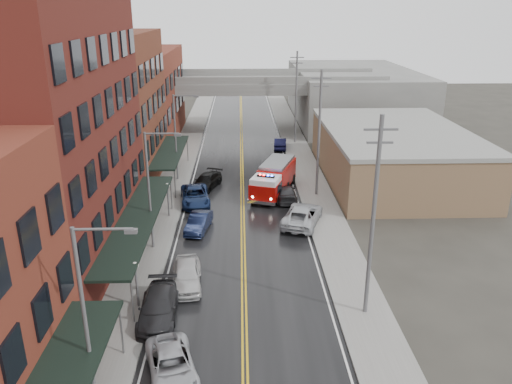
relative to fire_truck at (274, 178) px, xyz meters
name	(u,v)px	position (x,y,z in m)	size (l,w,h in m)	color
road	(243,216)	(-3.06, -5.67, -1.59)	(11.00, 160.00, 0.02)	black
sidewalk_left	(159,216)	(-10.36, -5.67, -1.53)	(3.00, 160.00, 0.15)	slate
sidewalk_right	(326,214)	(4.24, -5.67, -1.53)	(3.00, 160.00, 0.15)	slate
curb_left	(178,216)	(-8.71, -5.67, -1.53)	(0.30, 160.00, 0.15)	gray
curb_right	(307,215)	(2.59, -5.67, -1.53)	(0.30, 160.00, 0.15)	gray
brick_building_b	(45,136)	(-16.36, -12.67, 7.40)	(9.00, 20.00, 18.00)	#511915
brick_building_c	(110,109)	(-16.36, 4.83, 5.90)	(9.00, 15.00, 15.00)	brown
brick_building_far	(143,95)	(-16.36, 22.33, 4.40)	(9.00, 20.00, 12.00)	maroon
tan_building	(393,155)	(12.94, 4.33, 0.90)	(14.00, 22.00, 5.00)	brown
right_far_block	(353,95)	(14.94, 34.33, 2.40)	(18.00, 30.00, 8.00)	slate
awning_1	(139,217)	(-10.55, -12.67, 1.39)	(2.60, 18.00, 3.09)	black
awning_2	(170,152)	(-10.55, 4.83, 1.38)	(2.60, 13.00, 3.09)	black
globe_lamp_1	(136,274)	(-9.46, -19.67, 0.71)	(0.44, 0.44, 3.12)	#59595B
globe_lamp_2	(168,192)	(-9.46, -5.67, 0.71)	(0.44, 0.44, 3.12)	#59595B
street_lamp_0	(90,310)	(-9.61, -27.67, 3.58)	(2.64, 0.22, 9.00)	#59595B
street_lamp_1	(152,184)	(-9.61, -11.67, 3.58)	(2.64, 0.22, 9.00)	#59595B
street_lamp_2	(178,132)	(-9.61, 4.33, 3.58)	(2.64, 0.22, 9.00)	#59595B
utility_pole_0	(373,216)	(4.14, -20.67, 4.70)	(1.80, 0.24, 12.00)	#59595B
utility_pole_1	(319,132)	(4.14, -0.67, 4.70)	(1.80, 0.24, 12.00)	#59595B
utility_pole_2	(296,96)	(4.14, 19.33, 4.70)	(1.80, 0.24, 12.00)	#59595B
overpass	(241,90)	(-3.06, 26.33, 4.38)	(40.00, 10.00, 7.50)	slate
fire_truck	(274,178)	(0.00, 0.00, 0.00)	(5.22, 8.50, 2.96)	#960906
parked_car_left_2	(172,366)	(-6.66, -25.79, -0.93)	(2.22, 4.81, 1.34)	#AEB0B6
parked_car_left_3	(158,307)	(-8.06, -20.79, -0.84)	(2.13, 5.25, 1.52)	#252527
parked_car_left_4	(186,275)	(-6.80, -17.15, -0.80)	(1.89, 4.70, 1.60)	silver
parked_car_left_5	(199,222)	(-6.66, -8.47, -0.91)	(1.47, 4.21, 1.39)	black
parked_car_left_6	(195,196)	(-7.45, -2.47, -0.84)	(2.53, 5.50, 1.53)	#14244C
parked_car_left_7	(206,181)	(-6.66, 1.74, -0.89)	(2.00, 4.91, 1.43)	black
parked_car_right_0	(302,215)	(1.94, -7.47, -0.79)	(2.71, 5.87, 1.63)	#B2B5BA
parked_car_right_1	(286,193)	(1.04, -1.80, -0.91)	(1.93, 4.75, 1.38)	#2A2A2D
parked_car_right_2	(279,160)	(1.20, 8.46, -0.77)	(1.96, 4.87, 1.66)	silver
parked_car_right_3	(280,143)	(1.94, 16.53, -0.89)	(1.51, 4.33, 1.43)	black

